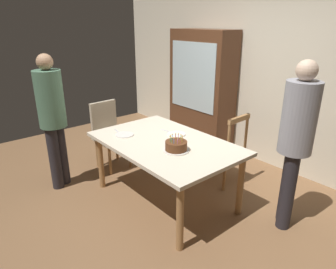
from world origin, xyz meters
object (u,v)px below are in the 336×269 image
(plate_near_celebrant, at_px, (124,135))
(person_celebrant, at_px, (52,115))
(chair_upholstered, at_px, (109,131))
(chair_spindle_back, at_px, (225,150))
(person_guest, at_px, (296,138))
(birthday_cake, at_px, (176,146))
(plate_far_side, at_px, (176,134))
(china_cabinet, at_px, (202,90))
(dining_table, at_px, (165,148))

(plate_near_celebrant, relative_size, person_celebrant, 0.13)
(chair_upholstered, bearing_deg, chair_spindle_back, 32.55)
(plate_near_celebrant, bearing_deg, person_celebrant, -138.97)
(plate_near_celebrant, distance_m, person_guest, 1.88)
(birthday_cake, height_order, person_guest, person_guest)
(plate_far_side, xyz_separation_m, china_cabinet, (-0.86, 1.31, 0.20))
(dining_table, distance_m, china_cabinet, 1.84)
(chair_upholstered, bearing_deg, birthday_cake, -1.40)
(dining_table, relative_size, plate_near_celebrant, 7.69)
(birthday_cake, bearing_deg, china_cabinet, 126.67)
(dining_table, xyz_separation_m, person_guest, (1.16, 0.67, 0.31))
(person_guest, distance_m, china_cabinet, 2.29)
(person_celebrant, bearing_deg, china_cabinet, 85.42)
(dining_table, distance_m, chair_spindle_back, 0.91)
(dining_table, relative_size, plate_far_side, 7.69)
(person_guest, xyz_separation_m, china_cabinet, (-2.10, 0.89, -0.03))
(dining_table, relative_size, person_celebrant, 1.01)
(chair_spindle_back, distance_m, china_cabinet, 1.41)
(dining_table, relative_size, china_cabinet, 0.89)
(plate_near_celebrant, xyz_separation_m, chair_upholstered, (-0.77, 0.21, -0.22))
(plate_far_side, xyz_separation_m, chair_upholstered, (-1.15, -0.28, -0.22))
(person_celebrant, bearing_deg, person_guest, 33.08)
(china_cabinet, bearing_deg, plate_far_side, -56.76)
(chair_upholstered, bearing_deg, plate_far_side, 13.68)
(plate_near_celebrant, xyz_separation_m, person_celebrant, (-0.67, -0.58, 0.20))
(person_celebrant, bearing_deg, plate_far_side, 45.54)
(chair_upholstered, bearing_deg, china_cabinet, 79.69)
(plate_near_celebrant, height_order, china_cabinet, china_cabinet)
(person_guest, bearing_deg, dining_table, -150.06)
(chair_spindle_back, bearing_deg, person_guest, -11.23)
(chair_spindle_back, height_order, chair_upholstered, same)
(plate_near_celebrant, bearing_deg, chair_spindle_back, 60.01)
(birthday_cake, bearing_deg, plate_near_celebrant, -166.87)
(person_celebrant, bearing_deg, chair_spindle_back, 52.24)
(chair_upholstered, relative_size, person_guest, 0.55)
(person_guest, relative_size, china_cabinet, 0.90)
(dining_table, xyz_separation_m, plate_far_side, (-0.08, 0.24, 0.09))
(dining_table, height_order, chair_spindle_back, chair_spindle_back)
(birthday_cake, distance_m, person_guest, 1.17)
(plate_far_side, xyz_separation_m, person_celebrant, (-1.05, -1.07, 0.20))
(dining_table, relative_size, person_guest, 0.99)
(plate_far_side, relative_size, person_guest, 0.13)
(plate_near_celebrant, bearing_deg, chair_upholstered, 164.89)
(person_celebrant, bearing_deg, plate_near_celebrant, 41.03)
(birthday_cake, bearing_deg, chair_spindle_back, 95.79)
(dining_table, distance_m, plate_far_side, 0.27)
(plate_far_side, relative_size, chair_spindle_back, 0.23)
(person_guest, bearing_deg, china_cabinet, 157.08)
(plate_near_celebrant, bearing_deg, plate_far_side, 52.03)
(birthday_cake, bearing_deg, plate_far_side, 138.12)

